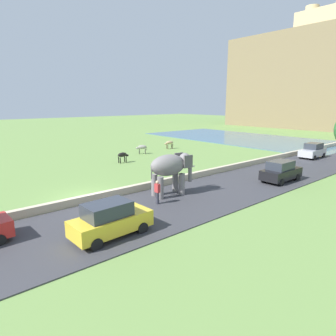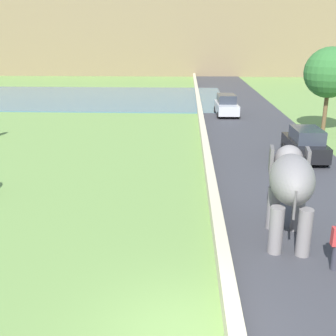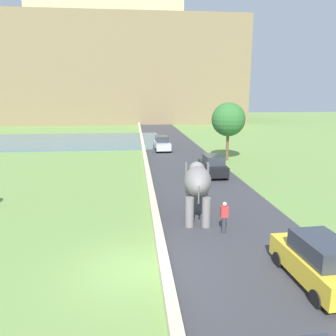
{
  "view_description": "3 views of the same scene",
  "coord_description": "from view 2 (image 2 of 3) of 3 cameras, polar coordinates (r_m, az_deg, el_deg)",
  "views": [
    {
      "loc": [
        18.7,
        -8.13,
        6.52
      ],
      "look_at": [
        0.46,
        7.17,
        1.16
      ],
      "focal_mm": 31.28,
      "sensor_mm": 36.0,
      "label": 1
    },
    {
      "loc": [
        0.06,
        -7.75,
        6.59
      ],
      "look_at": [
        -0.67,
        8.22,
        1.4
      ],
      "focal_mm": 43.92,
      "sensor_mm": 36.0,
      "label": 2
    },
    {
      "loc": [
        0.19,
        -11.73,
        6.66
      ],
      "look_at": [
        2.45,
        10.52,
        1.65
      ],
      "focal_mm": 35.28,
      "sensor_mm": 36.0,
      "label": 3
    }
  ],
  "objects": [
    {
      "name": "car_silver",
      "position": [
        35.58,
        8.1,
        8.61
      ],
      "size": [
        1.9,
        4.05,
        1.8
      ],
      "color": "#B7B7BC",
      "rests_on": "ground"
    },
    {
      "name": "tree_near",
      "position": [
        30.26,
        21.52,
        12.2
      ],
      "size": [
        3.38,
        3.38,
        5.88
      ],
      "color": "brown",
      "rests_on": "ground"
    },
    {
      "name": "hill_distant",
      "position": [
        83.85,
        -1.65,
        21.56
      ],
      "size": [
        64.0,
        28.0,
        23.64
      ],
      "primitive_type": "cube",
      "color": "#7F6B4C",
      "rests_on": "ground"
    },
    {
      "name": "barrier_wall",
      "position": [
        26.54,
        5.02,
        4.16
      ],
      "size": [
        0.4,
        110.0,
        0.56
      ],
      "primitive_type": "cube",
      "color": "beige",
      "rests_on": "ground"
    },
    {
      "name": "car_black",
      "position": [
        23.74,
        18.5,
        3.18
      ],
      "size": [
        1.81,
        4.01,
        1.8
      ],
      "color": "black",
      "rests_on": "ground"
    },
    {
      "name": "lake",
      "position": [
        47.47,
        -14.84,
        9.47
      ],
      "size": [
        36.0,
        18.0,
        0.08
      ],
      "primitive_type": "cube",
      "color": "#426B84",
      "rests_on": "ground"
    },
    {
      "name": "elephant",
      "position": [
        13.88,
        16.65,
        -1.94
      ],
      "size": [
        1.79,
        3.56,
        2.99
      ],
      "color": "slate",
      "rests_on": "ground"
    },
    {
      "name": "road_surface",
      "position": [
        28.94,
        12.42,
        4.47
      ],
      "size": [
        7.0,
        120.0,
        0.06
      ],
      "primitive_type": "cube",
      "color": "#38383D",
      "rests_on": "ground"
    }
  ]
}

